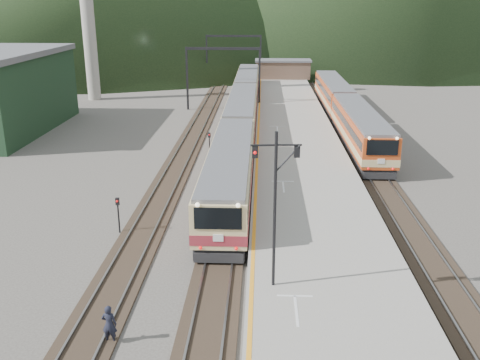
{
  "coord_description": "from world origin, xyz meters",
  "views": [
    {
      "loc": [
        2.23,
        -13.91,
        13.58
      ],
      "look_at": [
        0.78,
        20.41,
        2.0
      ],
      "focal_mm": 40.0,
      "sensor_mm": 36.0,
      "label": 1
    }
  ],
  "objects_px": {
    "second_train": "(344,108)",
    "worker": "(109,324)",
    "main_train": "(242,113)",
    "signal_mast": "(275,195)"
  },
  "relations": [
    {
      "from": "second_train",
      "to": "signal_mast",
      "type": "distance_m",
      "value": 39.23
    },
    {
      "from": "main_train",
      "to": "signal_mast",
      "type": "bearing_deg",
      "value": -85.32
    },
    {
      "from": "main_train",
      "to": "worker",
      "type": "relative_size",
      "value": 35.97
    },
    {
      "from": "main_train",
      "to": "signal_mast",
      "type": "height_order",
      "value": "signal_mast"
    },
    {
      "from": "main_train",
      "to": "signal_mast",
      "type": "xyz_separation_m",
      "value": [
        2.84,
        -34.75,
        3.36
      ]
    },
    {
      "from": "second_train",
      "to": "signal_mast",
      "type": "height_order",
      "value": "signal_mast"
    },
    {
      "from": "second_train",
      "to": "worker",
      "type": "bearing_deg",
      "value": -110.49
    },
    {
      "from": "main_train",
      "to": "signal_mast",
      "type": "relative_size",
      "value": 8.54
    },
    {
      "from": "second_train",
      "to": "signal_mast",
      "type": "xyz_separation_m",
      "value": [
        -8.66,
        -38.11,
        3.42
      ]
    },
    {
      "from": "second_train",
      "to": "worker",
      "type": "xyz_separation_m",
      "value": [
        -15.48,
        -41.42,
        -1.16
      ]
    }
  ]
}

